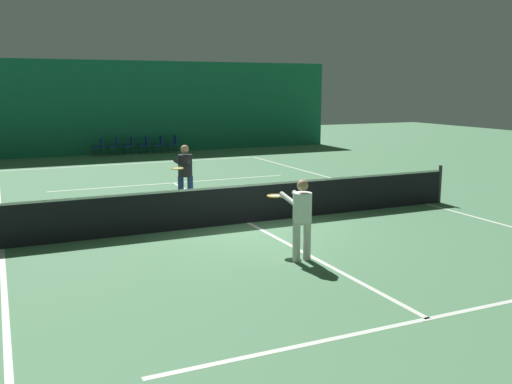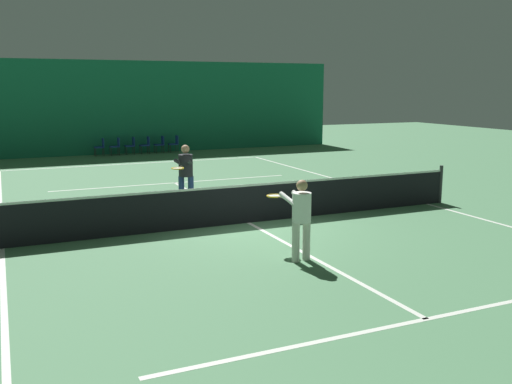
# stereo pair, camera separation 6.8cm
# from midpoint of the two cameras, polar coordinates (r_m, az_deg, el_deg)

# --- Properties ---
(ground_plane) EXTENTS (60.00, 60.00, 0.00)m
(ground_plane) POSITION_cam_midpoint_polar(r_m,az_deg,el_deg) (13.89, -0.92, -3.10)
(ground_plane) COLOR #4C7F56
(backdrop_curtain) EXTENTS (23.00, 0.12, 4.51)m
(backdrop_curtain) POSITION_cam_midpoint_polar(r_m,az_deg,el_deg) (28.82, -13.83, 8.21)
(backdrop_curtain) COLOR #196B4C
(backdrop_curtain) RESTS_ON ground
(court_line_baseline_far) EXTENTS (11.00, 0.10, 0.00)m
(court_line_baseline_far) POSITION_cam_midpoint_polar(r_m,az_deg,el_deg) (25.08, -11.87, 2.81)
(court_line_baseline_far) COLOR silver
(court_line_baseline_far) RESTS_ON ground
(court_line_service_far) EXTENTS (8.25, 0.10, 0.00)m
(court_line_service_far) POSITION_cam_midpoint_polar(r_m,az_deg,el_deg) (19.80, -8.35, 0.91)
(court_line_service_far) COLOR silver
(court_line_service_far) RESTS_ON ground
(court_line_service_near) EXTENTS (8.25, 0.10, 0.00)m
(court_line_service_near) POSITION_cam_midpoint_polar(r_m,az_deg,el_deg) (8.68, 16.62, -12.05)
(court_line_service_near) COLOR silver
(court_line_service_near) RESTS_ON ground
(court_line_sideline_left) EXTENTS (0.10, 23.80, 0.00)m
(court_line_sideline_left) POSITION_cam_midpoint_polar(r_m,az_deg,el_deg) (12.80, -24.22, -5.22)
(court_line_sideline_left) COLOR silver
(court_line_sideline_left) RESTS_ON ground
(court_line_sideline_right) EXTENTS (0.10, 23.80, 0.00)m
(court_line_sideline_right) POSITION_cam_midpoint_polar(r_m,az_deg,el_deg) (16.80, 16.54, -1.13)
(court_line_sideline_right) COLOR silver
(court_line_sideline_right) RESTS_ON ground
(court_line_centre) EXTENTS (0.10, 12.80, 0.00)m
(court_line_centre) POSITION_cam_midpoint_polar(r_m,az_deg,el_deg) (13.89, -0.92, -3.09)
(court_line_centre) COLOR silver
(court_line_centre) RESTS_ON ground
(tennis_net) EXTENTS (12.00, 0.10, 1.07)m
(tennis_net) POSITION_cam_midpoint_polar(r_m,az_deg,el_deg) (13.78, -0.93, -1.03)
(tennis_net) COLOR black
(tennis_net) RESTS_ON ground
(player_near) EXTENTS (0.48, 1.33, 1.56)m
(player_near) POSITION_cam_midpoint_polar(r_m,az_deg,el_deg) (10.76, 4.32, -2.17)
(player_near) COLOR beige
(player_near) RESTS_ON ground
(player_far) EXTENTS (0.97, 1.37, 1.70)m
(player_far) POSITION_cam_midpoint_polar(r_m,az_deg,el_deg) (15.75, -7.25, 2.11)
(player_far) COLOR navy
(player_far) RESTS_ON ground
(courtside_chair_0) EXTENTS (0.44, 0.44, 0.84)m
(courtside_chair_0) POSITION_cam_midpoint_polar(r_m,az_deg,el_deg) (28.22, -15.51, 4.48)
(courtside_chair_0) COLOR #2D2D2D
(courtside_chair_0) RESTS_ON ground
(courtside_chair_1) EXTENTS (0.44, 0.44, 0.84)m
(courtside_chair_1) POSITION_cam_midpoint_polar(r_m,az_deg,el_deg) (28.34, -14.06, 4.57)
(courtside_chair_1) COLOR #2D2D2D
(courtside_chair_1) RESTS_ON ground
(courtside_chair_2) EXTENTS (0.44, 0.44, 0.84)m
(courtside_chair_2) POSITION_cam_midpoint_polar(r_m,az_deg,el_deg) (28.48, -12.62, 4.66)
(courtside_chair_2) COLOR #2D2D2D
(courtside_chair_2) RESTS_ON ground
(courtside_chair_3) EXTENTS (0.44, 0.44, 0.84)m
(courtside_chair_3) POSITION_cam_midpoint_polar(r_m,az_deg,el_deg) (28.64, -11.19, 4.74)
(courtside_chair_3) COLOR #2D2D2D
(courtside_chair_3) RESTS_ON ground
(courtside_chair_4) EXTENTS (0.44, 0.44, 0.84)m
(courtside_chair_4) POSITION_cam_midpoint_polar(r_m,az_deg,el_deg) (28.81, -9.78, 4.83)
(courtside_chair_4) COLOR #2D2D2D
(courtside_chair_4) RESTS_ON ground
(courtside_chair_5) EXTENTS (0.44, 0.44, 0.84)m
(courtside_chair_5) POSITION_cam_midpoint_polar(r_m,az_deg,el_deg) (29.00, -8.38, 4.90)
(courtside_chair_5) COLOR #2D2D2D
(courtside_chair_5) RESTS_ON ground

